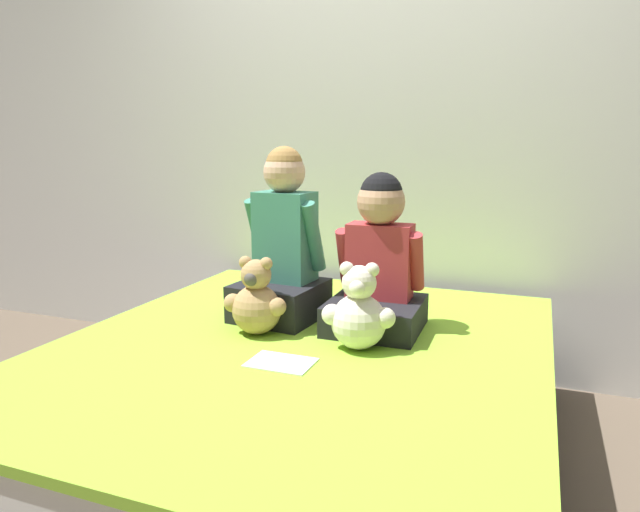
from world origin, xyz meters
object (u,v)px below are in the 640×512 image
Objects in this scene: teddy_bear_held_by_right_child at (359,313)px; sign_card at (281,362)px; bed at (301,404)px; teddy_bear_held_by_left_child at (256,302)px; child_on_left at (283,249)px; child_on_right at (378,265)px.

teddy_bear_held_by_right_child is 1.45× the size of sign_card.
bed is at bearing 177.61° from teddy_bear_held_by_right_child.
teddy_bear_held_by_left_child is at bearing 168.01° from teddy_bear_held_by_right_child.
child_on_left reaches higher than child_on_right.
child_on_right reaches higher than sign_card.
sign_card is at bearing -141.26° from teddy_bear_held_by_right_child.
bed is 0.30m from sign_card.
teddy_bear_held_by_right_child is (0.40, -0.01, 0.01)m from teddy_bear_held_by_left_child.
child_on_left is 0.40m from child_on_right.
teddy_bear_held_by_right_child is at bearing -90.85° from child_on_right.
child_on_right reaches higher than teddy_bear_held_by_right_child.
child_on_left is at bearing 138.15° from teddy_bear_held_by_right_child.
teddy_bear_held_by_left_child is (-0.19, 0.04, 0.36)m from bed.
sign_card is at bearing -52.13° from teddy_bear_held_by_left_child.
bed is 0.41m from teddy_bear_held_by_left_child.
teddy_bear_held_by_left_child is (-0.40, -0.24, -0.12)m from child_on_right.
sign_card reaches higher than bed.
bed is 6.58× the size of teddy_bear_held_by_left_child.
child_on_left is 1.16× the size of child_on_right.
bed is 2.80× the size of child_on_left.
teddy_bear_held_by_left_child is 0.33m from sign_card.
bed is 6.31× the size of teddy_bear_held_by_right_child.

